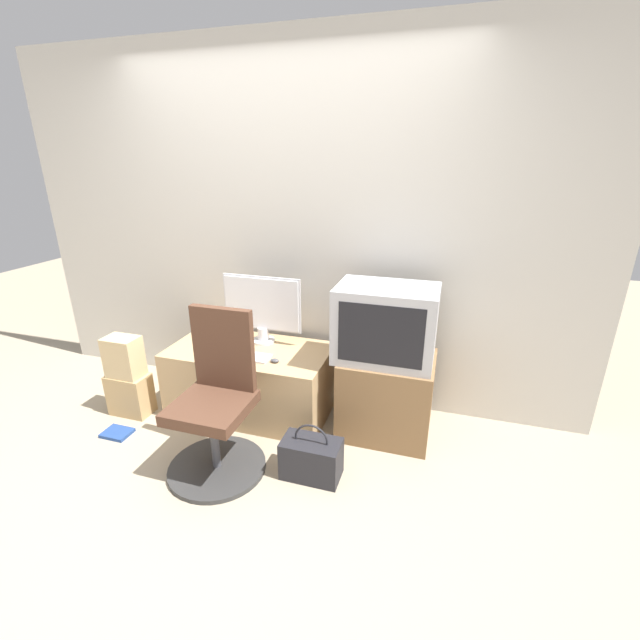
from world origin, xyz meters
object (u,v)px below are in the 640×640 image
keyboard (245,356)px  cardboard_box_lower (130,394)px  crt_tv (386,324)px  book (117,433)px  office_chair (217,410)px  main_monitor (262,308)px  mouse (275,361)px  handbag (311,458)px

keyboard → cardboard_box_lower: size_ratio=1.13×
crt_tv → cardboard_box_lower: size_ratio=2.02×
book → office_chair: bearing=-3.6°
main_monitor → mouse: bearing=-54.2°
main_monitor → crt_tv: (0.93, -0.14, 0.03)m
crt_tv → office_chair: (-0.89, -0.64, -0.42)m
keyboard → cardboard_box_lower: bearing=-168.2°
main_monitor → book: main_monitor is taller
main_monitor → office_chair: main_monitor is taller
keyboard → mouse: size_ratio=5.73×
cardboard_box_lower → book: size_ratio=1.65×
keyboard → cardboard_box_lower: keyboard is taller
crt_tv → office_chair: size_ratio=0.63×
mouse → cardboard_box_lower: 1.18m
handbag → book: size_ratio=1.90×
office_chair → book: office_chair is taller
book → cardboard_box_lower: bearing=107.5°
handbag → keyboard: bearing=145.1°
main_monitor → cardboard_box_lower: 1.18m
office_chair → cardboard_box_lower: office_chair is taller
office_chair → book: bearing=176.4°
office_chair → cardboard_box_lower: bearing=161.0°
crt_tv → handbag: bearing=-118.7°
cardboard_box_lower → book: (0.08, -0.27, -0.14)m
keyboard → crt_tv: size_ratio=0.56×
mouse → book: 1.22m
mouse → crt_tv: 0.79m
office_chair → cardboard_box_lower: size_ratio=3.18×
main_monitor → mouse: size_ratio=9.72×
crt_tv → mouse: bearing=-167.5°
book → main_monitor: bearing=42.3°
handbag → book: bearing=-179.4°
handbag → main_monitor: bearing=130.5°
cardboard_box_lower → crt_tv: bearing=10.1°
handbag → book: (-1.42, -0.01, -0.11)m
mouse → office_chair: 0.53m
crt_tv → book: 2.00m
crt_tv → handbag: (-0.32, -0.58, -0.69)m
keyboard → book: bearing=-150.4°
mouse → book: bearing=-157.1°
crt_tv → office_chair: bearing=-144.1°
cardboard_box_lower → office_chair: bearing=-19.0°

